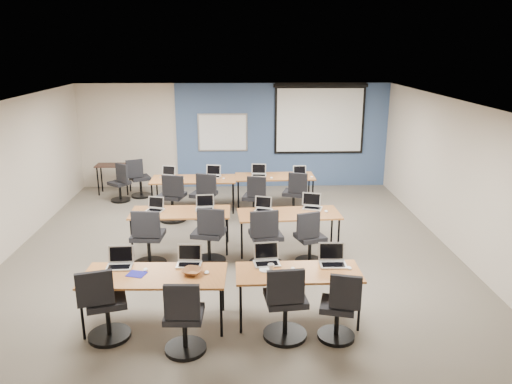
{
  "coord_description": "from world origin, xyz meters",
  "views": [
    {
      "loc": [
        0.12,
        -8.37,
        3.63
      ],
      "look_at": [
        0.42,
        0.4,
        1.03
      ],
      "focal_mm": 35.0,
      "sensor_mm": 36.0,
      "label": 1
    }
  ],
  "objects_px": {
    "training_table_back_right": "(275,178)",
    "laptop_4": "(156,207)",
    "laptop_3": "(332,259)",
    "training_table_front_right": "(298,275)",
    "task_chair_6": "(265,242)",
    "training_table_mid_right": "(289,215)",
    "task_chair_8": "(172,201)",
    "spare_chair_a": "(139,181)",
    "laptop_7": "(312,204)",
    "task_chair_10": "(255,201)",
    "task_chair_5": "(209,240)",
    "task_chair_11": "(295,197)",
    "projector_screen": "(320,115)",
    "laptop_11": "(300,174)",
    "laptop_5": "(205,206)",
    "whiteboard": "(223,133)",
    "task_chair_0": "(105,310)",
    "task_chair_1": "(184,323)",
    "laptop_1": "(189,260)",
    "laptop_9": "(213,174)",
    "task_chair_3": "(339,312)",
    "task_chair_4": "(148,243)",
    "utility_table": "(113,169)",
    "spare_chair_b": "(121,186)",
    "laptop_8": "(168,174)",
    "laptop_10": "(259,173)",
    "laptop_2": "(267,258)",
    "laptop_0": "(120,262)",
    "laptop_6": "(263,207)",
    "training_table_back_left": "(194,180)",
    "task_chair_2": "(285,308)",
    "training_table_front_left": "(155,278)",
    "task_chair_7": "(309,242)",
    "task_chair_9": "(204,199)"
  },
  "relations": [
    {
      "from": "training_table_back_right",
      "to": "laptop_4",
      "type": "height_order",
      "value": "laptop_4"
    },
    {
      "from": "laptop_3",
      "to": "laptop_4",
      "type": "bearing_deg",
      "value": 140.45
    },
    {
      "from": "training_table_front_right",
      "to": "task_chair_6",
      "type": "bearing_deg",
      "value": 100.45
    },
    {
      "from": "training_table_mid_right",
      "to": "task_chair_8",
      "type": "height_order",
      "value": "task_chair_8"
    },
    {
      "from": "task_chair_6",
      "to": "spare_chair_a",
      "type": "xyz_separation_m",
      "value": [
        -2.89,
        4.13,
        -0.03
      ]
    },
    {
      "from": "laptop_7",
      "to": "task_chair_10",
      "type": "relative_size",
      "value": 0.35
    },
    {
      "from": "task_chair_5",
      "to": "task_chair_11",
      "type": "relative_size",
      "value": 1.06
    },
    {
      "from": "projector_screen",
      "to": "laptop_7",
      "type": "distance_m",
      "value": 4.26
    },
    {
      "from": "training_table_front_right",
      "to": "laptop_11",
      "type": "height_order",
      "value": "laptop_11"
    },
    {
      "from": "laptop_5",
      "to": "task_chair_6",
      "type": "bearing_deg",
      "value": -46.51
    },
    {
      "from": "whiteboard",
      "to": "task_chair_0",
      "type": "height_order",
      "value": "whiteboard"
    },
    {
      "from": "task_chair_1",
      "to": "task_chair_5",
      "type": "xyz_separation_m",
      "value": [
        0.16,
        2.6,
        0.02
      ]
    },
    {
      "from": "laptop_1",
      "to": "laptop_5",
      "type": "bearing_deg",
      "value": 91.84
    },
    {
      "from": "laptop_9",
      "to": "laptop_11",
      "type": "distance_m",
      "value": 1.98
    },
    {
      "from": "task_chair_3",
      "to": "task_chair_6",
      "type": "xyz_separation_m",
      "value": [
        -0.81,
        2.24,
        0.04
      ]
    },
    {
      "from": "projector_screen",
      "to": "task_chair_0",
      "type": "height_order",
      "value": "projector_screen"
    },
    {
      "from": "task_chair_11",
      "to": "task_chair_4",
      "type": "bearing_deg",
      "value": -119.02
    },
    {
      "from": "utility_table",
      "to": "spare_chair_b",
      "type": "height_order",
      "value": "spare_chair_b"
    },
    {
      "from": "task_chair_1",
      "to": "laptop_8",
      "type": "distance_m",
      "value": 5.84
    },
    {
      "from": "training_table_mid_right",
      "to": "laptop_10",
      "type": "distance_m",
      "value": 2.75
    },
    {
      "from": "laptop_2",
      "to": "task_chair_0",
      "type": "bearing_deg",
      "value": -169.17
    },
    {
      "from": "training_table_back_right",
      "to": "task_chair_5",
      "type": "distance_m",
      "value": 3.43
    },
    {
      "from": "training_table_mid_right",
      "to": "training_table_back_right",
      "type": "bearing_deg",
      "value": 87.66
    },
    {
      "from": "laptop_7",
      "to": "laptop_10",
      "type": "bearing_deg",
      "value": 126.99
    },
    {
      "from": "laptop_4",
      "to": "task_chair_6",
      "type": "height_order",
      "value": "task_chair_6"
    },
    {
      "from": "whiteboard",
      "to": "spare_chair_a",
      "type": "xyz_separation_m",
      "value": [
        -2.04,
        -0.88,
        -1.05
      ]
    },
    {
      "from": "laptop_0",
      "to": "laptop_2",
      "type": "height_order",
      "value": "laptop_2"
    },
    {
      "from": "laptop_6",
      "to": "task_chair_4",
      "type": "bearing_deg",
      "value": -140.5
    },
    {
      "from": "training_table_back_left",
      "to": "task_chair_2",
      "type": "xyz_separation_m",
      "value": [
        1.6,
        -5.3,
        -0.25
      ]
    },
    {
      "from": "laptop_9",
      "to": "task_chair_5",
      "type": "bearing_deg",
      "value": -78.5
    },
    {
      "from": "task_chair_0",
      "to": "task_chair_11",
      "type": "distance_m",
      "value": 5.62
    },
    {
      "from": "laptop_9",
      "to": "spare_chair_b",
      "type": "relative_size",
      "value": 0.35
    },
    {
      "from": "training_table_front_left",
      "to": "laptop_4",
      "type": "bearing_deg",
      "value": 100.35
    },
    {
      "from": "laptop_10",
      "to": "utility_table",
      "type": "bearing_deg",
      "value": 169.23
    },
    {
      "from": "laptop_2",
      "to": "spare_chair_b",
      "type": "xyz_separation_m",
      "value": [
        -3.21,
        5.24,
        -0.41
      ]
    },
    {
      "from": "laptop_0",
      "to": "task_chair_7",
      "type": "height_order",
      "value": "laptop_0"
    },
    {
      "from": "laptop_4",
      "to": "task_chair_8",
      "type": "xyz_separation_m",
      "value": [
        0.11,
        1.44,
        -0.35
      ]
    },
    {
      "from": "laptop_9",
      "to": "training_table_mid_right",
      "type": "bearing_deg",
      "value": -50.68
    },
    {
      "from": "task_chair_8",
      "to": "training_table_back_right",
      "type": "bearing_deg",
      "value": 38.92
    },
    {
      "from": "training_table_mid_right",
      "to": "laptop_1",
      "type": "bearing_deg",
      "value": -130.66
    },
    {
      "from": "laptop_1",
      "to": "utility_table",
      "type": "xyz_separation_m",
      "value": [
        -2.47,
        5.94,
        -0.15
      ]
    },
    {
      "from": "laptop_8",
      "to": "task_chair_11",
      "type": "bearing_deg",
      "value": 4.52
    },
    {
      "from": "task_chair_2",
      "to": "laptop_3",
      "type": "height_order",
      "value": "task_chair_2"
    },
    {
      "from": "laptop_3",
      "to": "task_chair_6",
      "type": "bearing_deg",
      "value": 120.3
    },
    {
      "from": "task_chair_8",
      "to": "task_chair_10",
      "type": "distance_m",
      "value": 1.75
    },
    {
      "from": "task_chair_0",
      "to": "training_table_front_right",
      "type": "bearing_deg",
      "value": -7.71
    },
    {
      "from": "training_table_back_right",
      "to": "laptop_9",
      "type": "relative_size",
      "value": 5.41
    },
    {
      "from": "laptop_6",
      "to": "laptop_9",
      "type": "relative_size",
      "value": 0.93
    },
    {
      "from": "task_chair_9",
      "to": "utility_table",
      "type": "relative_size",
      "value": 1.23
    },
    {
      "from": "laptop_4",
      "to": "laptop_5",
      "type": "relative_size",
      "value": 0.91
    }
  ]
}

